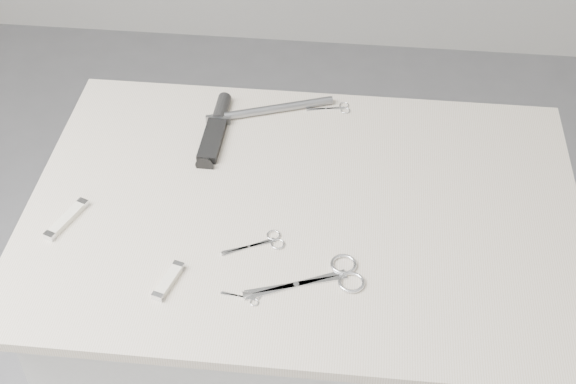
# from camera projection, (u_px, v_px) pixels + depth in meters

# --- Properties ---
(plinth) EXTENTS (0.90, 0.60, 0.90)m
(plinth) POSITION_uv_depth(u_px,v_px,m) (300.00, 360.00, 1.77)
(plinth) COLOR silver
(plinth) RESTS_ON ground
(display_board) EXTENTS (1.00, 0.70, 0.02)m
(display_board) POSITION_uv_depth(u_px,v_px,m) (303.00, 211.00, 1.46)
(display_board) COLOR beige
(display_board) RESTS_ON plinth
(large_shears) EXTENTS (0.20, 0.12, 0.01)m
(large_shears) POSITION_uv_depth(u_px,v_px,m) (329.00, 277.00, 1.32)
(large_shears) COLOR silver
(large_shears) RESTS_ON display_board
(embroidery_scissors_a) EXTENTS (0.11, 0.07, 0.00)m
(embroidery_scissors_a) POSITION_uv_depth(u_px,v_px,m) (263.00, 243.00, 1.38)
(embroidery_scissors_a) COLOR silver
(embroidery_scissors_a) RESTS_ON display_board
(embroidery_scissors_b) EXTENTS (0.09, 0.04, 0.00)m
(embroidery_scissors_b) POSITION_uv_depth(u_px,v_px,m) (335.00, 108.00, 1.66)
(embroidery_scissors_b) COLOR silver
(embroidery_scissors_b) RESTS_ON display_board
(tiny_scissors) EXTENTS (0.07, 0.03, 0.00)m
(tiny_scissors) POSITION_uv_depth(u_px,v_px,m) (246.00, 298.00, 1.29)
(tiny_scissors) COLOR silver
(tiny_scissors) RESTS_ON display_board
(sheathed_knife) EXTENTS (0.05, 0.21, 0.03)m
(sheathed_knife) POSITION_uv_depth(u_px,v_px,m) (217.00, 126.00, 1.61)
(sheathed_knife) COLOR black
(sheathed_knife) RESTS_ON display_board
(pocket_knife_a) EXTENTS (0.06, 0.11, 0.01)m
(pocket_knife_a) POSITION_uv_depth(u_px,v_px,m) (67.00, 219.00, 1.42)
(pocket_knife_a) COLOR silver
(pocket_knife_a) RESTS_ON display_board
(pocket_knife_b) EXTENTS (0.04, 0.08, 0.01)m
(pocket_knife_b) POSITION_uv_depth(u_px,v_px,m) (168.00, 281.00, 1.31)
(pocket_knife_b) COLOR silver
(pocket_knife_b) RESTS_ON display_board
(metal_rail) EXTENTS (0.25, 0.10, 0.02)m
(metal_rail) POSITION_uv_depth(u_px,v_px,m) (272.00, 109.00, 1.65)
(metal_rail) COLOR gray
(metal_rail) RESTS_ON display_board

